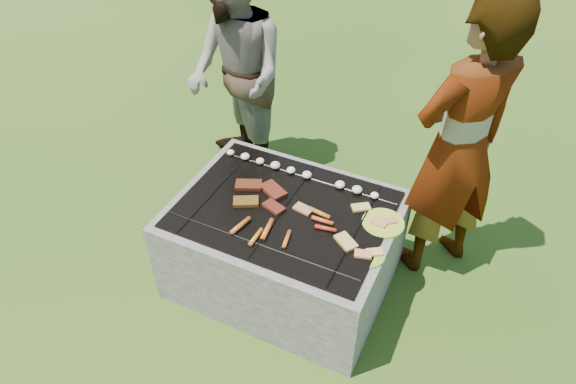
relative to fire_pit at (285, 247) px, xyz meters
name	(u,v)px	position (x,y,z in m)	size (l,w,h in m)	color
lawn	(285,276)	(0.00, 0.00, -0.28)	(60.00, 60.00, 0.00)	#244711
fire_pit	(285,247)	(0.00, 0.00, 0.00)	(1.30, 1.00, 0.62)	gray
mushrooms	(300,173)	(-0.05, 0.32, 0.35)	(1.05, 0.06, 0.04)	white
pork_slabs	(260,194)	(-0.18, 0.04, 0.34)	(0.40, 0.31, 0.02)	maroon
sausages	(283,227)	(0.07, -0.16, 0.34)	(0.53, 0.42, 0.03)	orange
bread_on_grate	(338,223)	(0.33, 0.01, 0.34)	(0.46, 0.43, 0.02)	tan
plate_far	(383,223)	(0.56, 0.14, 0.33)	(0.32, 0.32, 0.03)	#EDF53A
plate_near	(368,254)	(0.56, -0.13, 0.33)	(0.23, 0.23, 0.03)	#BBEB38
cook	(459,148)	(0.83, 0.59, 0.64)	(0.67, 0.44, 1.84)	#A6948B
bystander	(236,76)	(-0.82, 0.87, 0.59)	(0.84, 0.66, 1.74)	gray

